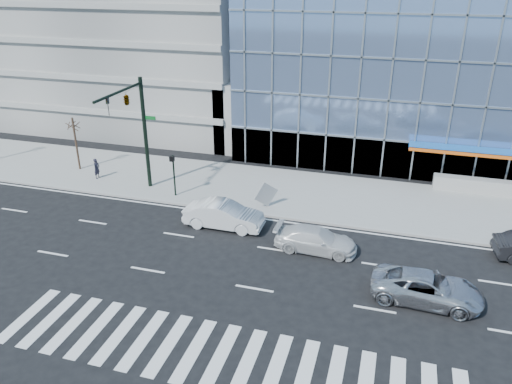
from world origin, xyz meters
TOP-DOWN VIEW (x-y plane):
  - ground at (0.00, 0.00)m, footprint 160.00×160.00m
  - sidewalk at (0.00, 8.00)m, footprint 120.00×8.00m
  - theatre_building at (14.00, 26.00)m, footprint 42.00×26.00m
  - parking_garage at (-20.00, 26.00)m, footprint 24.00×24.00m
  - ramp_block at (-6.00, 18.00)m, footprint 6.00×8.00m
  - traffic_signal at (-11.00, 4.57)m, footprint 1.14×5.74m
  - ped_signal_post at (-8.50, 4.94)m, footprint 0.30×0.33m
  - street_tree_near at (-18.00, 7.50)m, footprint 1.10×1.10m
  - silver_suv at (8.30, -2.59)m, footprint 5.40×2.69m
  - white_suv at (2.30, 0.60)m, footprint 4.75×1.99m
  - white_sedan at (-3.70, 1.80)m, footprint 5.00×1.76m
  - pedestrian at (-15.54, 6.23)m, footprint 0.41×0.59m
  - tilted_panel at (-1.85, 5.00)m, footprint 1.33×1.32m

SIDE VIEW (x-z plane):
  - ground at x=0.00m, z-range 0.00..0.00m
  - sidewalk at x=0.00m, z-range 0.00..0.15m
  - white_suv at x=2.30m, z-range 0.00..1.37m
  - silver_suv at x=8.30m, z-range 0.00..1.47m
  - white_sedan at x=-3.70m, z-range 0.00..1.64m
  - pedestrian at x=-15.54m, z-range 0.15..1.71m
  - tilted_panel at x=-1.85m, z-range 0.15..1.97m
  - ped_signal_post at x=-8.50m, z-range 0.64..3.64m
  - ramp_block at x=-6.00m, z-range 0.00..6.00m
  - street_tree_near at x=-18.00m, z-range 1.66..5.89m
  - traffic_signal at x=-11.00m, z-range 2.16..10.16m
  - theatre_building at x=14.00m, z-range 0.00..15.00m
  - parking_garage at x=-20.00m, z-range 0.00..20.00m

